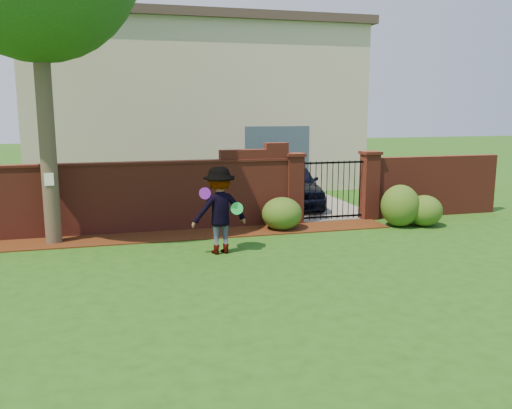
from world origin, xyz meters
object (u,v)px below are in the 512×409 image
object	(u,v)px
man	(220,211)
frisbee_green	(237,208)
frisbee_purple	(205,193)
car	(291,185)

from	to	relation	value
man	frisbee_green	distance (m)	0.37
frisbee_purple	car	bearing A→B (deg)	53.90
man	frisbee_green	bearing A→B (deg)	151.51
man	frisbee_purple	size ratio (longest dim) A/B	7.49
frisbee_purple	frisbee_green	bearing A→B (deg)	-4.07
man	frisbee_green	xyz separation A→B (m)	(0.34, -0.13, 0.05)
car	frisbee_green	world-z (taller)	car
car	man	bearing A→B (deg)	-116.87
car	frisbee_green	size ratio (longest dim) A/B	15.20
man	frisbee_purple	distance (m)	0.52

